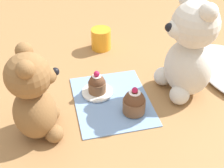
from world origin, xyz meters
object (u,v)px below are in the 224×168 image
teddy_bear_cream (189,50)px  cupcake_near_cream_bear (134,102)px  juice_glass (101,39)px  teddy_bear_tan (34,97)px  saucer_plate (97,92)px  cupcake_near_tan_bear (97,84)px

teddy_bear_cream → cupcake_near_cream_bear: 0.19m
cupcake_near_cream_bear → juice_glass: cupcake_near_cream_bear is taller
teddy_bear_tan → saucer_plate: size_ratio=2.64×
teddy_bear_cream → teddy_bear_tan: teddy_bear_cream is taller
saucer_plate → cupcake_near_tan_bear: cupcake_near_tan_bear is taller
saucer_plate → teddy_bear_tan: bearing=-56.2°
teddy_bear_cream → teddy_bear_tan: bearing=-87.6°
teddy_bear_tan → cupcake_near_cream_bear: bearing=-88.3°
cupcake_near_cream_bear → saucer_plate: size_ratio=0.89×
teddy_bear_cream → cupcake_near_tan_bear: bearing=-106.1°
teddy_bear_tan → cupcake_near_tan_bear: bearing=-57.6°
teddy_bear_tan → saucer_plate: bearing=-57.6°
cupcake_near_cream_bear → cupcake_near_tan_bear: 0.12m
teddy_bear_cream → teddy_bear_tan: 0.39m
cupcake_near_tan_bear → teddy_bear_cream: bearing=82.1°
teddy_bear_cream → saucer_plate: bearing=-106.1°
teddy_bear_tan → juice_glass: size_ratio=3.21×
teddy_bear_cream → cupcake_near_cream_bear: size_ratio=3.60×
saucer_plate → cupcake_near_cream_bear: bearing=39.0°
teddy_bear_tan → cupcake_near_tan_bear: 0.20m
cupcake_near_cream_bear → saucer_plate: 0.12m
teddy_bear_cream → cupcake_near_cream_bear: teddy_bear_cream is taller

